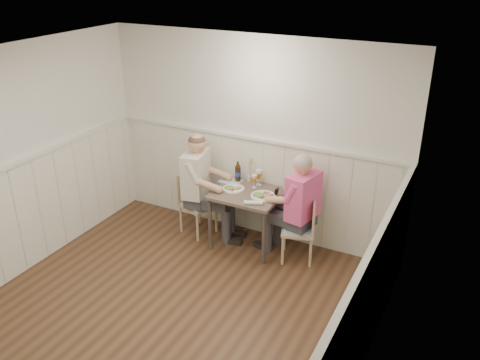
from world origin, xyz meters
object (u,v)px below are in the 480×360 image
(chair_left, at_px, (195,201))
(diner_cream, at_px, (200,194))
(beer_bottle, at_px, (238,173))
(dining_table, at_px, (247,200))
(grass_vase, at_px, (249,170))
(chair_right, at_px, (302,227))
(man_in_pink, at_px, (299,215))

(chair_left, relative_size, diner_cream, 0.57)
(chair_left, distance_m, beer_bottle, 0.71)
(dining_table, xyz_separation_m, grass_vase, (-0.13, 0.31, 0.26))
(chair_right, height_order, man_in_pink, man_in_pink)
(man_in_pink, height_order, grass_vase, man_in_pink)
(grass_vase, bearing_deg, chair_left, -156.10)
(grass_vase, bearing_deg, dining_table, -67.35)
(chair_right, relative_size, man_in_pink, 0.59)
(beer_bottle, bearing_deg, man_in_pink, -13.64)
(diner_cream, bearing_deg, dining_table, 3.61)
(diner_cream, xyz_separation_m, grass_vase, (0.53, 0.35, 0.30))
(dining_table, bearing_deg, man_in_pink, 1.74)
(chair_right, bearing_deg, dining_table, -178.67)
(man_in_pink, bearing_deg, chair_right, -4.09)
(beer_bottle, bearing_deg, dining_table, -43.78)
(chair_left, bearing_deg, grass_vase, 23.90)
(beer_bottle, bearing_deg, chair_left, -156.46)
(man_in_pink, height_order, diner_cream, diner_cream)
(chair_right, distance_m, chair_left, 1.51)
(chair_left, distance_m, man_in_pink, 1.46)
(chair_right, height_order, diner_cream, diner_cream)
(dining_table, xyz_separation_m, man_in_pink, (0.68, 0.02, -0.06))
(chair_right, xyz_separation_m, chair_left, (-1.51, 0.01, 0.00))
(chair_left, xyz_separation_m, grass_vase, (0.65, 0.29, 0.46))
(man_in_pink, height_order, beer_bottle, man_in_pink)
(chair_left, height_order, beer_bottle, beer_bottle)
(chair_left, relative_size, beer_bottle, 3.06)
(chair_right, bearing_deg, diner_cream, -177.59)
(diner_cream, bearing_deg, chair_left, 150.59)
(chair_left, height_order, diner_cream, diner_cream)
(chair_left, bearing_deg, dining_table, -1.67)
(chair_right, relative_size, chair_left, 0.99)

